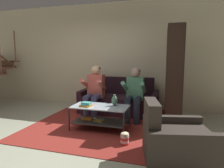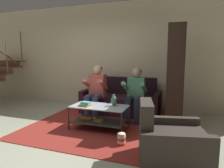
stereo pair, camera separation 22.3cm
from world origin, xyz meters
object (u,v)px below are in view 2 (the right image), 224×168
couch (121,101)px  coffee_table (99,114)px  person_seated_right (135,92)px  armchair (170,143)px  person_seated_left (96,89)px  book_stack (85,104)px  vase (114,101)px  popcorn_tub (121,139)px  bookshelf (177,83)px

couch → coffee_table: (-0.07, -1.29, 0.01)m
person_seated_right → armchair: person_seated_right is taller
coffee_table → person_seated_left: bearing=118.0°
couch → coffee_table: size_ratio=1.77×
book_stack → person_seated_left: bearing=100.9°
person_seated_left → vase: size_ratio=5.55×
couch → person_seated_right: size_ratio=1.65×
person_seated_right → vase: size_ratio=5.36×
couch → vase: size_ratio=8.85×
coffee_table → armchair: size_ratio=1.07×
couch → person_seated_left: size_ratio=1.60×
armchair → popcorn_tub: bearing=158.8°
person_seated_left → person_seated_right: size_ratio=1.04×
bookshelf → person_seated_left: bearing=-174.7°
person_seated_right → couch: bearing=132.9°
couch → person_seated_left: (-0.48, -0.51, 0.37)m
couch → bookshelf: bearing=-14.3°
bookshelf → armchair: (-0.02, -1.79, -0.58)m
popcorn_tub → coffee_table: bearing=139.1°
book_stack → bookshelf: size_ratio=0.11×
armchair → person_seated_right: bearing=117.7°
person_seated_right → book_stack: 1.18m
coffee_table → armchair: armchair is taller
vase → popcorn_tub: bearing=-61.4°
person_seated_left → popcorn_tub: bearing=-51.8°
armchair → popcorn_tub: size_ratio=4.85×
person_seated_right → coffee_table: bearing=-125.4°
coffee_table → person_seated_right: bearing=54.6°
person_seated_right → coffee_table: person_seated_right is taller
book_stack → bookshelf: (1.66, 1.04, 0.35)m
couch → armchair: size_ratio=1.89×
coffee_table → bookshelf: bearing=33.7°
person_seated_right → book_stack: person_seated_right is taller
coffee_table → armchair: 1.63m
vase → couch: bearing=99.8°
person_seated_right → bookshelf: bookshelf is taller
popcorn_tub → person_seated_left: bearing=128.2°
couch → armchair: bearing=-58.0°
vase → book_stack: (-0.52, -0.21, -0.07)m
vase → book_stack: vase is taller
coffee_table → vase: size_ratio=4.99×
vase → bookshelf: 1.44m
couch → person_seated_left: bearing=-133.2°
bookshelf → armchair: size_ratio=2.00×
armchair → book_stack: bearing=155.5°
coffee_table → vase: vase is taller
coffee_table → vase: (0.27, 0.11, 0.26)m
couch → vase: (0.20, -1.18, 0.28)m
person_seated_left → armchair: person_seated_left is taller
couch → coffee_table: 1.29m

